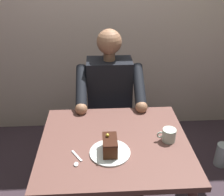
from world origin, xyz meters
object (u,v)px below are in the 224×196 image
at_px(dining_table, 115,152).
at_px(dessert_spoon, 76,160).
at_px(cake_slice, 110,145).
at_px(coffee_cup, 169,135).
at_px(seated_person, 110,104).
at_px(chair, 109,108).

distance_m(dining_table, dessert_spoon, 0.30).
height_order(cake_slice, coffee_cup, cake_slice).
bearing_deg(seated_person, coffee_cup, 119.80).
distance_m(chair, cake_slice, 0.89).
bearing_deg(chair, coffee_cup, 113.78).
distance_m(dining_table, cake_slice, 0.19).
relative_size(dining_table, seated_person, 0.74).
xyz_separation_m(chair, seated_person, (0.00, 0.17, 0.14)).
relative_size(seated_person, cake_slice, 8.90).
height_order(coffee_cup, dessert_spoon, coffee_cup).
bearing_deg(dining_table, seated_person, -90.00).
xyz_separation_m(seated_person, coffee_cup, (-0.33, 0.58, 0.10)).
xyz_separation_m(chair, dessert_spoon, (0.22, 0.91, 0.21)).
bearing_deg(cake_slice, chair, -92.31).
xyz_separation_m(dining_table, cake_slice, (0.03, 0.11, 0.15)).
relative_size(chair, cake_slice, 6.53).
xyz_separation_m(dining_table, seated_person, (0.00, -0.57, 0.03)).
relative_size(seated_person, coffee_cup, 10.51).
bearing_deg(cake_slice, dining_table, -107.11).
xyz_separation_m(chair, cake_slice, (0.03, 0.85, 0.26)).
bearing_deg(dining_table, coffee_cup, 177.84).
height_order(cake_slice, dessert_spoon, cake_slice).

